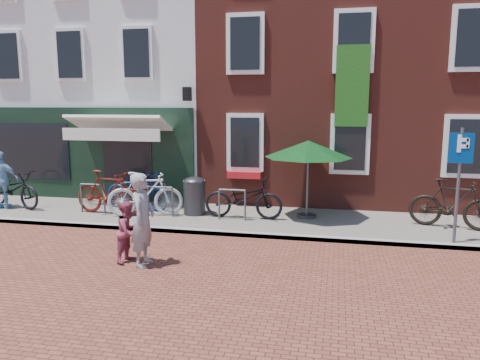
% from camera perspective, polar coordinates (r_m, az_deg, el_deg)
% --- Properties ---
extents(ground, '(80.00, 80.00, 0.00)m').
position_cam_1_polar(ground, '(11.43, -4.77, -6.67)').
color(ground, brown).
extents(sidewalk, '(24.00, 3.00, 0.10)m').
position_cam_1_polar(sidewalk, '(12.60, 1.56, -4.87)').
color(sidewalk, slate).
rests_on(sidewalk, ground).
extents(building_stucco, '(8.00, 8.00, 9.00)m').
position_cam_1_polar(building_stucco, '(19.36, -13.51, 13.18)').
color(building_stucco, silver).
rests_on(building_stucco, ground).
extents(building_brick_mid, '(6.00, 8.00, 10.00)m').
position_cam_1_polar(building_brick_mid, '(17.64, 8.27, 15.36)').
color(building_brick_mid, maroon).
rests_on(building_brick_mid, ground).
extents(litter_bin, '(0.61, 0.61, 1.11)m').
position_cam_1_polar(litter_bin, '(12.96, -5.58, -1.67)').
color(litter_bin, '#323234').
rests_on(litter_bin, sidewalk).
extents(parking_sign, '(0.50, 0.08, 2.53)m').
position_cam_1_polar(parking_sign, '(11.15, 25.19, 1.46)').
color(parking_sign, '#4C4C4F').
rests_on(parking_sign, sidewalk).
extents(parasol, '(2.32, 2.32, 2.17)m').
position_cam_1_polar(parasol, '(12.47, 8.31, 4.14)').
color(parasol, '#4C4C4F').
rests_on(parasol, sidewalk).
extents(woman, '(0.47, 0.69, 1.84)m').
position_cam_1_polar(woman, '(9.31, -11.74, -4.76)').
color(woman, gray).
rests_on(woman, ground).
extents(boy, '(0.57, 0.68, 1.23)m').
position_cam_1_polar(boy, '(9.67, -13.41, -6.13)').
color(boy, '#973B52').
rests_on(boy, ground).
extents(cafe_person, '(1.05, 0.63, 1.68)m').
position_cam_1_polar(cafe_person, '(15.20, -27.03, 0.00)').
color(cafe_person, '#7FB3D1').
rests_on(cafe_person, sidewalk).
extents(bicycle_0, '(2.21, 1.25, 1.10)m').
position_cam_1_polar(bicycle_0, '(15.25, -25.91, -1.00)').
color(bicycle_0, black).
rests_on(bicycle_0, sidewalk).
extents(bicycle_1, '(2.08, 0.82, 1.22)m').
position_cam_1_polar(bicycle_1, '(13.39, -15.72, -1.47)').
color(bicycle_1, '#50130C').
rests_on(bicycle_1, sidewalk).
extents(bicycle_2, '(2.19, 1.10, 1.10)m').
position_cam_1_polar(bicycle_2, '(13.79, -12.39, -1.27)').
color(bicycle_2, '#101E52').
rests_on(bicycle_2, sidewalk).
extents(bicycle_3, '(2.11, 1.16, 1.22)m').
position_cam_1_polar(bicycle_3, '(12.93, -11.47, -1.68)').
color(bicycle_3, '#B7B7BA').
rests_on(bicycle_3, sidewalk).
extents(bicycle_4, '(2.09, 0.73, 1.10)m').
position_cam_1_polar(bicycle_4, '(12.45, 0.43, -2.20)').
color(bicycle_4, black).
rests_on(bicycle_4, sidewalk).
extents(bicycle_5, '(2.11, 1.06, 1.22)m').
position_cam_1_polar(bicycle_5, '(12.59, 24.49, -2.67)').
color(bicycle_5, black).
rests_on(bicycle_5, sidewalk).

